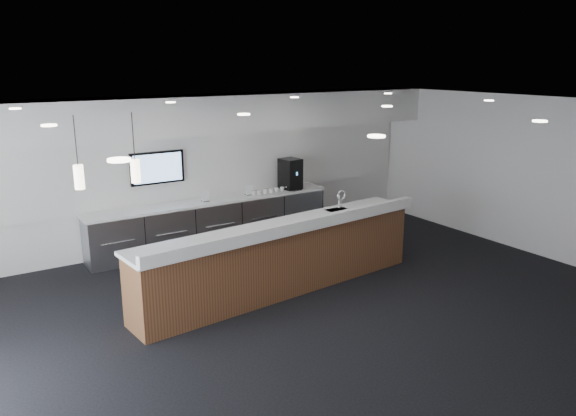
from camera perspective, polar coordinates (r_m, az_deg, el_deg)
ground at (r=8.57m, az=3.09°, el=-10.28°), size 10.00×10.00×0.00m
ceiling at (r=7.79m, az=3.40°, el=10.14°), size 10.00×8.00×0.02m
back_wall at (r=11.45m, az=-8.55°, el=3.90°), size 10.00×0.02×3.00m
right_wall at (r=11.64m, az=23.68°, el=2.99°), size 0.02×8.00×3.00m
soffit_bulkhead at (r=10.89m, az=-7.79°, el=9.49°), size 10.00×0.90×0.70m
alcove_panel at (r=11.41m, az=-8.51°, el=4.37°), size 9.80×0.06×1.40m
back_credenza at (r=11.37m, az=-7.61°, el=-1.45°), size 5.06×0.66×0.95m
wall_tv at (r=10.98m, az=-13.15°, el=4.01°), size 1.05×0.08×0.62m
pendant_left at (r=7.54m, az=-15.40°, el=3.72°), size 0.12×0.12×0.30m
pendant_right at (r=7.37m, az=-20.59°, el=3.06°), size 0.12×0.12×0.30m
ceiling_can_lights at (r=7.80m, az=3.40°, el=9.92°), size 7.00×5.00×0.02m
service_counter at (r=9.02m, az=-0.58°, el=-4.99°), size 5.20×1.34×1.49m
coffee_machine at (r=12.03m, az=0.24°, el=3.49°), size 0.42×0.52×0.65m
info_sign_left at (r=11.07m, az=-8.35°, el=1.20°), size 0.16×0.03×0.22m
info_sign_right at (r=11.51m, az=-3.95°, el=1.85°), size 0.17×0.03×0.22m
cup_0 at (r=11.93m, az=-0.03°, el=2.02°), size 0.09×0.09×0.09m
cup_1 at (r=11.86m, az=-0.60°, el=1.94°), size 0.13×0.13×0.09m
cup_2 at (r=11.79m, az=-1.18°, el=1.85°), size 0.11×0.11×0.09m
cup_3 at (r=11.72m, az=-1.76°, el=1.77°), size 0.12×0.12×0.09m
cup_4 at (r=11.65m, az=-2.35°, el=1.69°), size 0.13×0.13×0.09m
cup_5 at (r=11.58m, az=-2.95°, el=1.60°), size 0.10×0.10×0.09m
cup_6 at (r=11.51m, az=-3.56°, el=1.52°), size 0.13×0.13×0.09m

